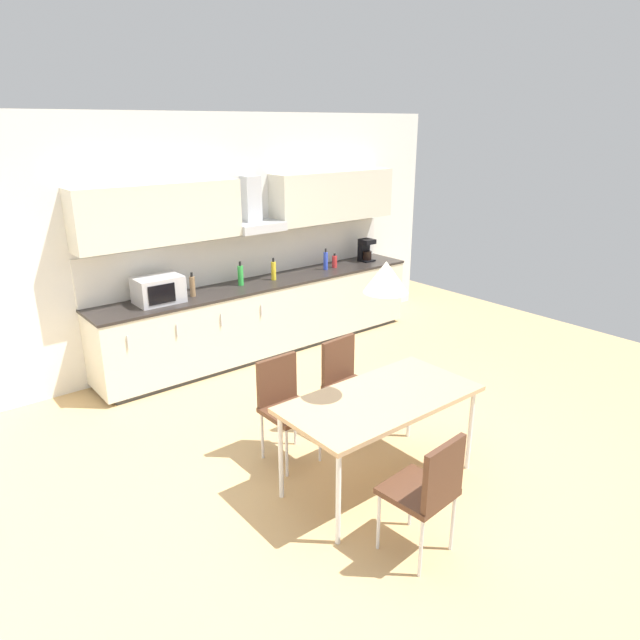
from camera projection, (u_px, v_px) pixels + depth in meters
The scene contains 17 objects.
ground_plane at pixel (356, 464), 4.73m from camera, with size 9.32×8.49×0.02m, color tan.
wall_back at pixel (185, 243), 6.38m from camera, with size 7.46×0.10×2.79m, color silver.
kitchen_counter at pixel (266, 316), 6.92m from camera, with size 4.17×0.64×0.88m.
backsplash_tile at pixel (250, 256), 6.91m from camera, with size 4.15×0.02×0.51m, color silver.
upper_wall_cabinets at pixel (255, 205), 6.59m from camera, with size 4.15×0.40×0.62m.
microwave at pixel (158, 290), 5.94m from camera, with size 0.48×0.35×0.28m.
coffee_maker at pixel (366, 250), 7.75m from camera, with size 0.18×0.19×0.30m.
bottle_brown at pixel (192, 286), 6.17m from camera, with size 0.06×0.06×0.27m.
bottle_green at pixel (241, 275), 6.59m from camera, with size 0.07×0.07×0.28m.
bottle_blue at pixel (326, 261), 7.30m from camera, with size 0.06×0.06×0.27m.
bottle_yellow at pixel (274, 271), 6.81m from camera, with size 0.06×0.06×0.27m.
bottle_red at pixel (335, 261), 7.41m from camera, with size 0.07×0.07×0.18m.
dining_table at pixel (381, 402), 4.25m from camera, with size 1.51×0.77×0.74m.
chair_far_left at pixel (284, 399), 4.66m from camera, with size 0.40×0.40×0.87m.
chair_near_left at pixel (429, 486), 3.55m from camera, with size 0.43×0.43×0.87m.
chair_far_right at pixel (346, 377), 5.07m from camera, with size 0.43×0.43×0.87m.
pendant_lamp at pixel (386, 277), 3.94m from camera, with size 0.32×0.32×0.22m, color silver.
Camera 1 is at (-2.81, -2.97, 2.67)m, focal length 32.00 mm.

